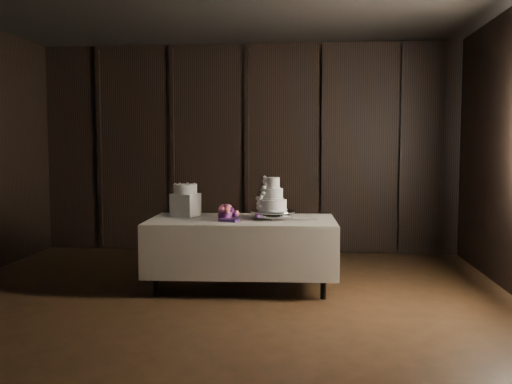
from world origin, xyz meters
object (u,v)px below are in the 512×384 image
(wedding_cake, at_px, (270,198))
(small_cake, at_px, (185,189))
(display_table, at_px, (242,250))
(cake_stand, at_px, (273,215))
(bouquet, at_px, (226,214))
(box_pedestal, at_px, (186,205))

(wedding_cake, xyz_separation_m, small_cake, (-0.96, 0.19, 0.07))
(wedding_cake, bearing_deg, display_table, 161.50)
(cake_stand, xyz_separation_m, wedding_cake, (-0.03, -0.01, 0.19))
(bouquet, xyz_separation_m, box_pedestal, (-0.50, 0.32, 0.06))
(display_table, distance_m, wedding_cake, 0.65)
(box_pedestal, bearing_deg, small_cake, 0.00)
(bouquet, height_order, box_pedestal, box_pedestal)
(display_table, bearing_deg, small_cake, 161.11)
(display_table, bearing_deg, wedding_cake, -0.61)
(cake_stand, distance_m, small_cake, 1.03)
(box_pedestal, distance_m, small_cake, 0.18)
(display_table, distance_m, cake_stand, 0.51)
(bouquet, bearing_deg, display_table, 37.21)
(display_table, distance_m, small_cake, 0.94)
(cake_stand, xyz_separation_m, bouquet, (-0.48, -0.14, 0.02))
(cake_stand, relative_size, box_pedestal, 1.86)
(wedding_cake, bearing_deg, bouquet, 175.46)
(display_table, relative_size, small_cake, 7.76)
(display_table, xyz_separation_m, wedding_cake, (0.30, 0.01, 0.57))
(display_table, xyz_separation_m, small_cake, (-0.66, 0.20, 0.65))
(display_table, height_order, wedding_cake, wedding_cake)
(small_cake, bearing_deg, cake_stand, -9.99)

